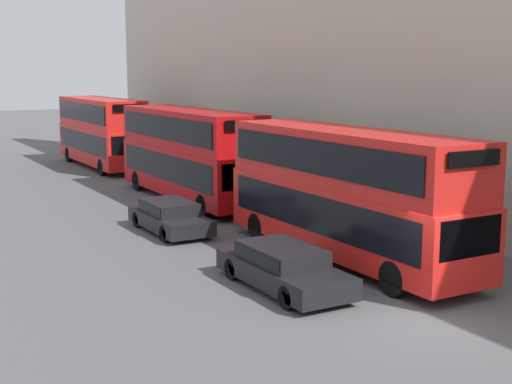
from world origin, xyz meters
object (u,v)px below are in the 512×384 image
(bus_second_in_queue, at_px, (189,151))
(car_dark_sedan, at_px, (283,266))
(pedestrian, at_px, (129,147))
(bus_leading, at_px, (346,189))
(bus_third_in_queue, at_px, (101,129))
(car_hatchback, at_px, (170,215))

(bus_second_in_queue, distance_m, car_dark_sedan, 14.37)
(bus_second_in_queue, bearing_deg, pedestrian, 80.10)
(bus_leading, height_order, bus_third_in_queue, bus_third_in_queue)
(car_hatchback, relative_size, pedestrian, 2.50)
(bus_second_in_queue, xyz_separation_m, bus_third_in_queue, (0.00, 13.42, 0.03))
(bus_leading, bearing_deg, pedestrian, 84.25)
(bus_second_in_queue, distance_m, bus_third_in_queue, 13.42)
(car_dark_sedan, height_order, pedestrian, pedestrian)
(pedestrian, bearing_deg, bus_second_in_queue, -99.90)
(bus_second_in_queue, height_order, car_hatchback, bus_second_in_queue)
(bus_second_in_queue, xyz_separation_m, car_hatchback, (-3.40, -5.69, -1.72))
(pedestrian, bearing_deg, car_hatchback, -105.77)
(bus_leading, relative_size, bus_third_in_queue, 1.02)
(bus_third_in_queue, height_order, car_dark_sedan, bus_third_in_queue)
(car_dark_sedan, relative_size, pedestrian, 2.71)
(pedestrian, bearing_deg, bus_third_in_queue, -132.18)
(bus_third_in_queue, bearing_deg, car_hatchback, -100.09)
(car_dark_sedan, height_order, car_hatchback, car_dark_sedan)
(bus_third_in_queue, relative_size, pedestrian, 5.95)
(car_hatchback, bearing_deg, bus_third_in_queue, 79.91)
(car_hatchback, bearing_deg, bus_second_in_queue, 59.14)
(bus_third_in_queue, distance_m, pedestrian, 4.60)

